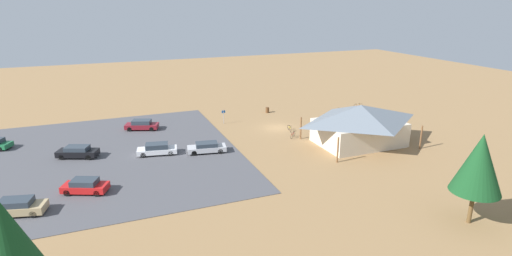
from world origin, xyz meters
name	(u,v)px	position (x,y,z in m)	size (l,w,h in m)	color
ground	(278,128)	(0.00, 0.00, 0.00)	(160.00, 160.00, 0.00)	#937047
parking_lot_asphalt	(99,157)	(24.80, 2.58, 0.03)	(32.48, 33.64, 0.05)	#4C4C51
bike_pavilion	(360,122)	(-6.96, 10.10, 2.89)	(12.55, 9.36, 5.22)	beige
trash_bin	(267,110)	(-1.96, -8.45, 0.45)	(0.60, 0.60, 0.90)	brown
lot_sign	(224,115)	(6.78, -5.02, 1.41)	(0.56, 0.08, 2.20)	#99999E
pine_east	(479,164)	(-3.87, 30.09, 5.36)	(3.99, 3.99, 7.86)	brown
pine_far_west	(4,238)	(29.60, 28.26, 5.40)	(3.96, 3.96, 7.98)	brown
bicycle_white_edge_south	(340,110)	(-13.58, -4.18, 0.35)	(1.71, 0.48, 0.80)	black
bicycle_red_yard_center	(293,135)	(-0.07, 4.79, 0.40)	(1.32, 1.30, 0.85)	black
bicycle_teal_yard_right	(355,119)	(-12.77, 1.18, 0.37)	(1.54, 0.81, 0.87)	black
bicycle_yellow_front_row	(289,128)	(-1.03, 1.80, 0.38)	(0.48, 1.67, 0.82)	black
bicycle_orange_near_sign	(358,106)	(-18.18, -5.65, 0.35)	(1.72, 0.48, 0.77)	black
bicycle_blue_by_bin	(392,120)	(-17.54, 3.95, 0.36)	(0.48, 1.61, 0.77)	black
bicycle_silver_back_row	(362,113)	(-15.80, -1.10, 0.39)	(0.67, 1.67, 0.87)	black
car_red_back_corner	(85,186)	(26.19, 12.24, 0.74)	(4.60, 3.36, 1.39)	red
car_tan_by_curb	(16,207)	(31.69, 14.55, 0.76)	(5.03, 2.94, 1.44)	tan
car_maroon_end_stall	(142,125)	(18.75, -6.42, 0.77)	(4.97, 3.32, 1.46)	maroon
car_white_second_row	(157,149)	(18.18, 4.45, 0.74)	(4.97, 2.65, 1.39)	white
car_black_far_end	(78,152)	(27.12, 1.95, 0.75)	(5.01, 3.47, 1.41)	black
car_silver_aisle_side	(207,147)	(12.40, 6.04, 0.70)	(4.93, 2.57, 1.29)	#BCBCC1
visitor_crossing_yard	(398,121)	(-17.07, 5.88, 0.89)	(0.40, 0.39, 1.70)	#2D3347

